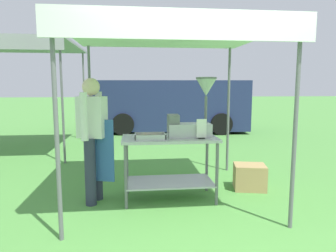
{
  "coord_description": "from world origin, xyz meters",
  "views": [
    {
      "loc": [
        -0.74,
        -2.59,
        1.51
      ],
      "look_at": [
        -0.29,
        1.51,
        0.96
      ],
      "focal_mm": 32.41,
      "sensor_mm": 36.0,
      "label": 1
    }
  ],
  "objects_px": {
    "supply_crate": "(250,177)",
    "neighbour_tent": "(2,47)",
    "menu_sign": "(201,130)",
    "van_navy": "(171,105)",
    "donut_fryer": "(194,115)",
    "stall_canopy": "(169,38)",
    "donut_cart": "(170,154)",
    "donut_tray": "(150,137)",
    "vendor": "(93,134)"
  },
  "relations": [
    {
      "from": "vendor",
      "to": "van_navy",
      "type": "height_order",
      "value": "van_navy"
    },
    {
      "from": "donut_fryer",
      "to": "menu_sign",
      "type": "bearing_deg",
      "value": -66.11
    },
    {
      "from": "donut_cart",
      "to": "menu_sign",
      "type": "distance_m",
      "value": 0.54
    },
    {
      "from": "donut_cart",
      "to": "donut_tray",
      "type": "bearing_deg",
      "value": -154.72
    },
    {
      "from": "donut_fryer",
      "to": "donut_tray",
      "type": "bearing_deg",
      "value": -169.18
    },
    {
      "from": "vendor",
      "to": "neighbour_tent",
      "type": "distance_m",
      "value": 4.39
    },
    {
      "from": "donut_fryer",
      "to": "neighbour_tent",
      "type": "xyz_separation_m",
      "value": [
        -3.68,
        3.4,
        1.24
      ]
    },
    {
      "from": "donut_tray",
      "to": "donut_fryer",
      "type": "xyz_separation_m",
      "value": [
        0.58,
        0.11,
        0.27
      ]
    },
    {
      "from": "supply_crate",
      "to": "neighbour_tent",
      "type": "bearing_deg",
      "value": 145.71
    },
    {
      "from": "donut_fryer",
      "to": "menu_sign",
      "type": "relative_size",
      "value": 3.08
    },
    {
      "from": "van_navy",
      "to": "neighbour_tent",
      "type": "relative_size",
      "value": 1.56
    },
    {
      "from": "stall_canopy",
      "to": "van_navy",
      "type": "distance_m",
      "value": 6.38
    },
    {
      "from": "donut_fryer",
      "to": "vendor",
      "type": "bearing_deg",
      "value": 179.35
    },
    {
      "from": "stall_canopy",
      "to": "vendor",
      "type": "height_order",
      "value": "stall_canopy"
    },
    {
      "from": "donut_fryer",
      "to": "supply_crate",
      "type": "distance_m",
      "value": 1.34
    },
    {
      "from": "neighbour_tent",
      "to": "supply_crate",
      "type": "bearing_deg",
      "value": -34.29
    },
    {
      "from": "vendor",
      "to": "neighbour_tent",
      "type": "xyz_separation_m",
      "value": [
        -2.38,
        3.38,
        1.48
      ]
    },
    {
      "from": "donut_cart",
      "to": "donut_fryer",
      "type": "height_order",
      "value": "donut_fryer"
    },
    {
      "from": "neighbour_tent",
      "to": "donut_fryer",
      "type": "bearing_deg",
      "value": -42.74
    },
    {
      "from": "donut_tray",
      "to": "donut_fryer",
      "type": "bearing_deg",
      "value": 10.82
    },
    {
      "from": "donut_cart",
      "to": "menu_sign",
      "type": "xyz_separation_m",
      "value": [
        0.39,
        -0.17,
        0.34
      ]
    },
    {
      "from": "menu_sign",
      "to": "vendor",
      "type": "bearing_deg",
      "value": 172.75
    },
    {
      "from": "vendor",
      "to": "menu_sign",
      "type": "bearing_deg",
      "value": -7.25
    },
    {
      "from": "supply_crate",
      "to": "van_navy",
      "type": "xyz_separation_m",
      "value": [
        -0.44,
        6.04,
        0.69
      ]
    },
    {
      "from": "donut_tray",
      "to": "stall_canopy",
      "type": "bearing_deg",
      "value": 40.01
    },
    {
      "from": "donut_tray",
      "to": "supply_crate",
      "type": "xyz_separation_m",
      "value": [
        1.48,
        0.39,
        -0.68
      ]
    },
    {
      "from": "donut_fryer",
      "to": "stall_canopy",
      "type": "bearing_deg",
      "value": 160.27
    },
    {
      "from": "donut_cart",
      "to": "neighbour_tent",
      "type": "relative_size",
      "value": 0.38
    },
    {
      "from": "neighbour_tent",
      "to": "vendor",
      "type": "bearing_deg",
      "value": -54.91
    },
    {
      "from": "donut_tray",
      "to": "van_navy",
      "type": "relative_size",
      "value": 0.08
    },
    {
      "from": "donut_tray",
      "to": "neighbour_tent",
      "type": "distance_m",
      "value": 4.92
    },
    {
      "from": "stall_canopy",
      "to": "donut_cart",
      "type": "distance_m",
      "value": 1.52
    },
    {
      "from": "stall_canopy",
      "to": "menu_sign",
      "type": "height_order",
      "value": "stall_canopy"
    },
    {
      "from": "menu_sign",
      "to": "neighbour_tent",
      "type": "bearing_deg",
      "value": 136.49
    },
    {
      "from": "menu_sign",
      "to": "van_navy",
      "type": "xyz_separation_m",
      "value": [
        0.39,
        6.48,
        -0.07
      ]
    },
    {
      "from": "menu_sign",
      "to": "supply_crate",
      "type": "height_order",
      "value": "menu_sign"
    },
    {
      "from": "supply_crate",
      "to": "neighbour_tent",
      "type": "relative_size",
      "value": 0.16
    },
    {
      "from": "menu_sign",
      "to": "stall_canopy",
      "type": "bearing_deg",
      "value": 144.73
    },
    {
      "from": "menu_sign",
      "to": "van_navy",
      "type": "height_order",
      "value": "van_navy"
    },
    {
      "from": "stall_canopy",
      "to": "donut_cart",
      "type": "xyz_separation_m",
      "value": [
        -0.0,
        -0.1,
        -1.52
      ]
    },
    {
      "from": "menu_sign",
      "to": "supply_crate",
      "type": "distance_m",
      "value": 1.21
    },
    {
      "from": "van_navy",
      "to": "donut_tray",
      "type": "bearing_deg",
      "value": -99.24
    },
    {
      "from": "stall_canopy",
      "to": "donut_fryer",
      "type": "relative_size",
      "value": 3.31
    },
    {
      "from": "donut_fryer",
      "to": "supply_crate",
      "type": "bearing_deg",
      "value": 17.06
    },
    {
      "from": "stall_canopy",
      "to": "van_navy",
      "type": "xyz_separation_m",
      "value": [
        0.78,
        6.21,
        -1.25
      ]
    },
    {
      "from": "supply_crate",
      "to": "neighbour_tent",
      "type": "distance_m",
      "value": 5.96
    },
    {
      "from": "donut_fryer",
      "to": "supply_crate",
      "type": "relative_size",
      "value": 1.52
    },
    {
      "from": "donut_cart",
      "to": "van_navy",
      "type": "distance_m",
      "value": 6.36
    },
    {
      "from": "stall_canopy",
      "to": "donut_tray",
      "type": "height_order",
      "value": "stall_canopy"
    },
    {
      "from": "donut_tray",
      "to": "vendor",
      "type": "xyz_separation_m",
      "value": [
        -0.72,
        0.13,
        0.04
      ]
    }
  ]
}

